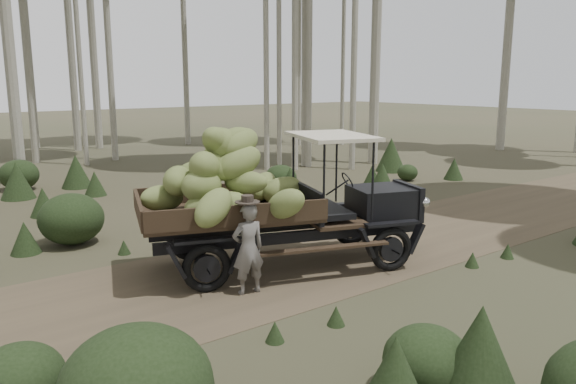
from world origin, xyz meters
The scene contains 5 objects.
ground centered at (0.00, 0.00, 0.00)m, with size 120.00×120.00×0.00m, color #473D2B.
dirt_track centered at (0.00, 0.00, 0.00)m, with size 70.00×4.00×0.01m, color brown.
banana_truck centered at (-1.23, 0.12, 1.59)m, with size 5.75×3.51×2.85m.
farmer centered at (-2.01, -0.80, 0.80)m, with size 0.62×0.47×1.69m.
undergrowth centered at (-0.94, 1.51, 0.53)m, with size 21.58×22.26×1.31m.
Camera 1 is at (-6.90, -8.35, 3.55)m, focal length 35.00 mm.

